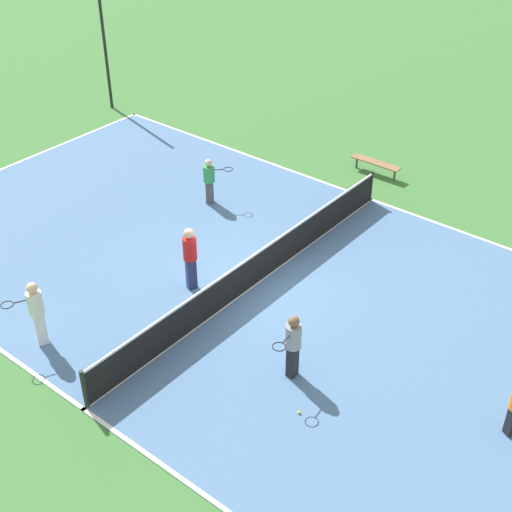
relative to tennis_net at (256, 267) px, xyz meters
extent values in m
plane|color=#3D7538|center=(0.00, 0.00, -0.54)|extent=(80.00, 80.00, 0.00)
cube|color=#4C729E|center=(0.00, 0.00, -0.53)|extent=(11.84, 22.17, 0.02)
cube|color=white|center=(-5.87, 0.00, -0.52)|extent=(0.10, 22.17, 0.00)
cube|color=white|center=(5.87, 0.00, -0.52)|extent=(0.10, 22.17, 0.00)
cube|color=white|center=(0.00, 11.04, -0.52)|extent=(11.84, 0.10, 0.00)
cube|color=white|center=(0.00, 0.00, -0.52)|extent=(11.84, 0.10, 0.00)
cylinder|color=black|center=(-5.77, 0.00, -0.01)|extent=(0.10, 0.10, 1.03)
cylinder|color=black|center=(5.77, 0.00, -0.01)|extent=(0.10, 0.10, 1.03)
cube|color=black|center=(0.00, 0.00, -0.03)|extent=(11.54, 0.03, 0.98)
cube|color=white|center=(0.00, 0.00, 0.43)|extent=(11.54, 0.04, 0.06)
cube|color=olive|center=(7.51, 0.84, -0.11)|extent=(0.36, 1.79, 0.04)
cylinder|color=#4C4C51|center=(7.51, 0.10, -0.34)|extent=(0.08, 0.08, 0.41)
cylinder|color=#4C4C51|center=(7.51, 1.59, -0.34)|extent=(0.08, 0.08, 0.41)
cube|color=white|center=(-5.07, 2.43, -0.08)|extent=(0.31, 0.29, 0.88)
cylinder|color=silver|center=(-5.07, 2.43, 0.67)|extent=(0.48, 0.48, 0.62)
sphere|color=beige|center=(-5.07, 2.43, 1.11)|extent=(0.26, 0.26, 0.26)
cylinder|color=#262626|center=(-5.36, 2.57, 0.82)|extent=(0.26, 0.15, 0.03)
torus|color=black|center=(-5.61, 2.69, 0.82)|extent=(0.41, 0.41, 0.02)
cube|color=navy|center=(-1.21, 1.20, -0.07)|extent=(0.31, 0.29, 0.91)
cylinder|color=red|center=(-1.21, 1.20, 0.71)|extent=(0.48, 0.48, 0.64)
sphere|color=beige|center=(-1.21, 1.20, 1.16)|extent=(0.27, 0.27, 0.27)
cube|color=#4C4C51|center=(2.48, 3.89, -0.15)|extent=(0.32, 0.32, 0.75)
cylinder|color=green|center=(2.48, 3.89, 0.49)|extent=(0.51, 0.51, 0.53)
sphere|color=beige|center=(2.48, 3.89, 0.87)|extent=(0.23, 0.23, 0.23)
cylinder|color=#262626|center=(2.70, 3.65, 0.62)|extent=(0.21, 0.22, 0.03)
torus|color=black|center=(2.89, 3.45, 0.62)|extent=(0.43, 0.43, 0.02)
cube|color=black|center=(-2.21, -2.83, -0.11)|extent=(0.27, 0.22, 0.83)
cylinder|color=gray|center=(-2.21, -2.83, 0.60)|extent=(0.39, 0.39, 0.58)
sphere|color=brown|center=(-2.21, -2.83, 1.02)|extent=(0.25, 0.25, 0.25)
cylinder|color=#262626|center=(-2.53, -2.87, 0.75)|extent=(0.28, 0.06, 0.03)
torus|color=black|center=(-2.81, -2.90, 0.75)|extent=(0.33, 0.33, 0.02)
sphere|color=#CCE033|center=(4.06, 0.48, -0.49)|extent=(0.07, 0.07, 0.07)
sphere|color=#CCE033|center=(-3.08, -3.66, -0.49)|extent=(0.07, 0.07, 0.07)
cylinder|color=black|center=(5.83, 12.31, 2.14)|extent=(0.12, 0.12, 5.37)
camera|label=1|loc=(-11.96, -9.66, 10.70)|focal=50.00mm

